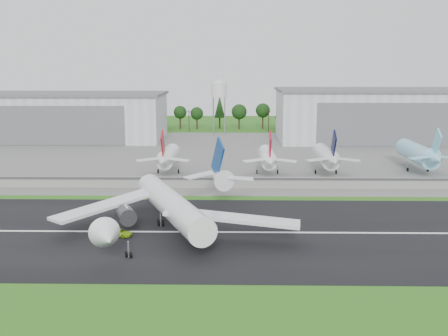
{
  "coord_description": "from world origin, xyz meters",
  "views": [
    {
      "loc": [
        3.11,
        -109.19,
        36.42
      ],
      "look_at": [
        0.33,
        40.0,
        9.0
      ],
      "focal_mm": 45.0,
      "sensor_mm": 36.0,
      "label": 1
    }
  ],
  "objects_px": {
    "parked_jet_navy": "(327,157)",
    "parked_jet_skyblue": "(420,154)",
    "parked_jet_red_b": "(268,158)",
    "main_airliner": "(171,211)",
    "parked_jet_red_a": "(168,157)",
    "ground_vehicle": "(120,233)"
  },
  "relations": [
    {
      "from": "parked_jet_skyblue",
      "to": "parked_jet_red_b",
      "type": "bearing_deg",
      "value": -174.45
    },
    {
      "from": "parked_jet_navy",
      "to": "parked_jet_red_b",
      "type": "bearing_deg",
      "value": -179.85
    },
    {
      "from": "parked_jet_red_a",
      "to": "parked_jet_red_b",
      "type": "xyz_separation_m",
      "value": [
        33.69,
        -0.02,
        -0.12
      ]
    },
    {
      "from": "parked_jet_navy",
      "to": "parked_jet_skyblue",
      "type": "height_order",
      "value": "parked_jet_skyblue"
    },
    {
      "from": "parked_jet_red_b",
      "to": "parked_jet_skyblue",
      "type": "relative_size",
      "value": 0.84
    },
    {
      "from": "main_airliner",
      "to": "ground_vehicle",
      "type": "relative_size",
      "value": 10.5
    },
    {
      "from": "parked_jet_red_a",
      "to": "parked_jet_navy",
      "type": "relative_size",
      "value": 1.0
    },
    {
      "from": "main_airliner",
      "to": "parked_jet_red_b",
      "type": "xyz_separation_m",
      "value": [
        25.08,
        66.92,
        1.01
      ]
    },
    {
      "from": "main_airliner",
      "to": "parked_jet_red_b",
      "type": "bearing_deg",
      "value": -131.78
    },
    {
      "from": "parked_jet_red_b",
      "to": "main_airliner",
      "type": "bearing_deg",
      "value": -110.55
    },
    {
      "from": "parked_jet_red_a",
      "to": "parked_jet_red_b",
      "type": "relative_size",
      "value": 1.0
    },
    {
      "from": "parked_jet_red_b",
      "to": "ground_vehicle",
      "type": "bearing_deg",
      "value": -117.14
    },
    {
      "from": "ground_vehicle",
      "to": "main_airliner",
      "type": "bearing_deg",
      "value": -51.11
    },
    {
      "from": "parked_jet_navy",
      "to": "parked_jet_skyblue",
      "type": "relative_size",
      "value": 0.84
    },
    {
      "from": "main_airliner",
      "to": "parked_jet_red_b",
      "type": "distance_m",
      "value": 71.47
    },
    {
      "from": "main_airliner",
      "to": "ground_vehicle",
      "type": "height_order",
      "value": "main_airliner"
    },
    {
      "from": "main_airliner",
      "to": "parked_jet_skyblue",
      "type": "bearing_deg",
      "value": -158.34
    },
    {
      "from": "ground_vehicle",
      "to": "parked_jet_red_b",
      "type": "bearing_deg",
      "value": -3.5
    },
    {
      "from": "main_airliner",
      "to": "parked_jet_red_b",
      "type": "height_order",
      "value": "main_airliner"
    },
    {
      "from": "ground_vehicle",
      "to": "parked_jet_red_b",
      "type": "height_order",
      "value": "parked_jet_red_b"
    },
    {
      "from": "parked_jet_red_b",
      "to": "parked_jet_skyblue",
      "type": "distance_m",
      "value": 52.68
    },
    {
      "from": "ground_vehicle",
      "to": "parked_jet_red_a",
      "type": "relative_size",
      "value": 0.17
    }
  ]
}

